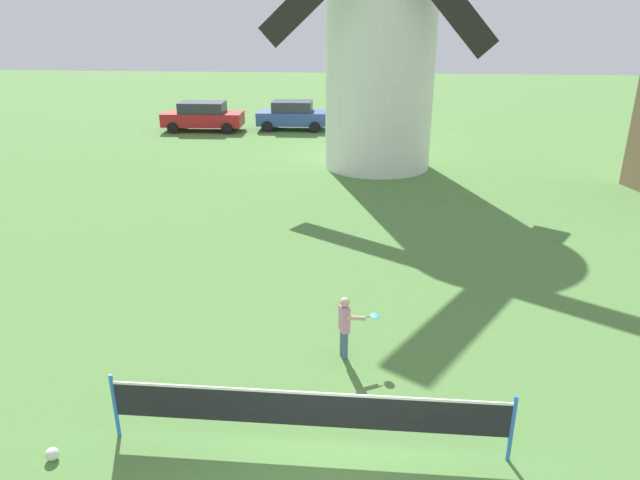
# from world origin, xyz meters

# --- Properties ---
(windmill) EXTENTS (8.72, 5.06, 13.25)m
(windmill) POSITION_xyz_m (0.64, 18.91, 6.21)
(windmill) COLOR white
(windmill) RESTS_ON ground_plane
(tennis_net) EXTENTS (5.86, 0.06, 1.10)m
(tennis_net) POSITION_xyz_m (-0.40, 1.70, 0.69)
(tennis_net) COLOR blue
(tennis_net) RESTS_ON ground_plane
(player_far) EXTENTS (0.80, 0.40, 1.23)m
(player_far) POSITION_xyz_m (0.03, 4.22, 0.70)
(player_far) COLOR slate
(player_far) RESTS_ON ground_plane
(stray_ball) EXTENTS (0.19, 0.19, 0.19)m
(stray_ball) POSITION_xyz_m (-4.05, 1.13, 0.10)
(stray_ball) COLOR silver
(stray_ball) RESTS_ON ground_plane
(parked_car_red) EXTENTS (4.35, 2.00, 1.56)m
(parked_car_red) POSITION_xyz_m (-8.79, 26.04, 0.81)
(parked_car_red) COLOR red
(parked_car_red) RESTS_ON ground_plane
(parked_car_blue) EXTENTS (3.84, 1.94, 1.56)m
(parked_car_blue) POSITION_xyz_m (-3.98, 26.82, 0.81)
(parked_car_blue) COLOR #334C99
(parked_car_blue) RESTS_ON ground_plane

